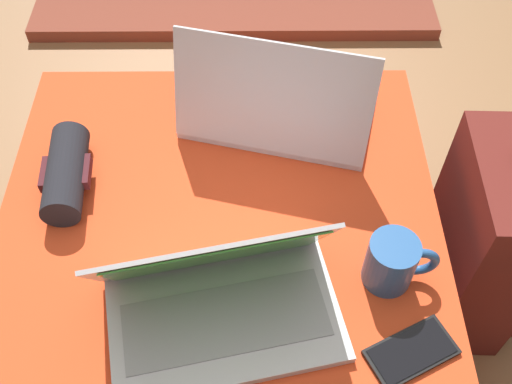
% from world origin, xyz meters
% --- Properties ---
extents(ground_plane, '(14.00, 14.00, 0.00)m').
position_xyz_m(ground_plane, '(0.00, 0.00, 0.00)').
color(ground_plane, olive).
extents(ottoman, '(0.82, 0.78, 0.40)m').
position_xyz_m(ottoman, '(0.00, 0.00, 0.20)').
color(ottoman, maroon).
rests_on(ottoman, ground_plane).
extents(laptop_near, '(0.41, 0.30, 0.22)m').
position_xyz_m(laptop_near, '(0.01, -0.20, 0.45)').
color(laptop_near, silver).
rests_on(laptop_near, ottoman).
extents(laptop_far, '(0.42, 0.32, 0.24)m').
position_xyz_m(laptop_far, '(0.11, 0.22, 0.45)').
color(laptop_far, '#B7B7BC').
rests_on(laptop_far, ottoman).
extents(cell_phone, '(0.16, 0.13, 0.01)m').
position_xyz_m(cell_phone, '(0.31, -0.28, 0.41)').
color(cell_phone, black).
rests_on(cell_phone, ottoman).
extents(backpack, '(0.21, 0.29, 0.56)m').
position_xyz_m(backpack, '(0.55, 0.03, 0.24)').
color(backpack, '#5B1E19').
rests_on(backpack, ground_plane).
extents(wrist_brace, '(0.10, 0.20, 0.07)m').
position_xyz_m(wrist_brace, '(-0.29, 0.07, 0.44)').
color(wrist_brace, black).
rests_on(wrist_brace, ottoman).
extents(coffee_mug, '(0.12, 0.08, 0.10)m').
position_xyz_m(coffee_mug, '(0.30, -0.14, 0.45)').
color(coffee_mug, '#285693').
rests_on(coffee_mug, ottoman).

